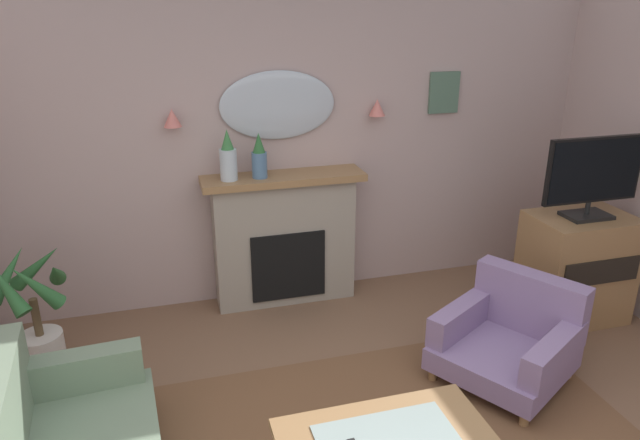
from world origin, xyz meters
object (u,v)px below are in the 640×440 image
wall_mirror (278,105)px  potted_plant_tall_palm (35,313)px  mantel_vase_left (228,158)px  framed_picture (444,93)px  wall_sconce_right (377,107)px  fireplace (285,240)px  tv_cabinet (576,267)px  armchair_in_corner (511,337)px  mantel_vase_centre (259,158)px  tv_flatscreen (593,175)px  wall_sconce_left (172,118)px

wall_mirror → potted_plant_tall_palm: size_ratio=1.02×
mantel_vase_left → framed_picture: (1.95, 0.18, 0.41)m
mantel_vase_left → wall_sconce_right: size_ratio=2.95×
fireplace → wall_sconce_right: bearing=6.2°
tv_cabinet → armchair_in_corner: bearing=-148.9°
tv_cabinet → wall_sconce_right: bearing=143.5°
mantel_vase_centre → armchair_in_corner: 2.34m
fireplace → mantel_vase_left: size_ratio=3.29×
armchair_in_corner → tv_flatscreen: tv_flatscreen is taller
fireplace → tv_flatscreen: 2.54m
armchair_in_corner → wall_sconce_right: bearing=104.8°
mantel_vase_centre → wall_sconce_left: 0.74m
wall_mirror → wall_sconce_left: (-0.85, -0.05, -0.05)m
potted_plant_tall_palm → wall_mirror: bearing=19.2°
mantel_vase_left → wall_mirror: bearing=20.7°
tv_cabinet → potted_plant_tall_palm: (-4.17, 0.41, -0.00)m
wall_sconce_left → framed_picture: (2.35, 0.06, 0.09)m
tv_cabinet → fireplace: bearing=157.2°
mantel_vase_centre → tv_flatscreen: (2.45, -0.94, -0.08)m
framed_picture → tv_flatscreen: framed_picture is taller
framed_picture → mantel_vase_centre: bearing=-174.0°
wall_mirror → tv_flatscreen: 2.55m
wall_sconce_right → armchair_in_corner: size_ratio=0.13×
wall_mirror → wall_sconce_left: size_ratio=6.86×
potted_plant_tall_palm → wall_sconce_left: bearing=30.0°
mantel_vase_left → tv_flatscreen: (2.70, -0.94, -0.09)m
tv_flatscreen → potted_plant_tall_palm: tv_flatscreen is taller
mantel_vase_centre → armchair_in_corner: bearing=-45.4°
wall_sconce_left → armchair_in_corner: 3.00m
tv_cabinet → framed_picture: bearing=124.3°
mantel_vase_left → tv_cabinet: size_ratio=0.46×
framed_picture → armchair_in_corner: 2.23m
mantel_vase_left → fireplace: bearing=3.6°
framed_picture → wall_sconce_left: bearing=-178.5°
tv_flatscreen → mantel_vase_left: bearing=160.9°
wall_sconce_right → wall_sconce_left: bearing=180.0°
wall_sconce_right → tv_flatscreen: bearing=-37.1°
mantel_vase_centre → potted_plant_tall_palm: mantel_vase_centre is taller
fireplace → wall_mirror: 1.15m
wall_mirror → wall_sconce_left: bearing=-176.6°
wall_sconce_right → potted_plant_tall_palm: size_ratio=0.15×
tv_flatscreen → mantel_vase_centre: bearing=159.1°
wall_sconce_right → framed_picture: bearing=5.3°
mantel_vase_left → framed_picture: 2.00m
wall_sconce_right → tv_cabinet: wall_sconce_right is taller
mantel_vase_centre → wall_mirror: wall_mirror is taller
mantel_vase_centre → tv_flatscreen: tv_flatscreen is taller
fireplace → tv_cabinet: fireplace is taller
mantel_vase_left → wall_sconce_right: (1.30, 0.12, 0.32)m
mantel_vase_centre → tv_flatscreen: bearing=-20.9°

